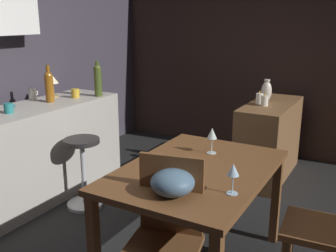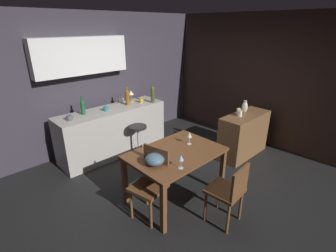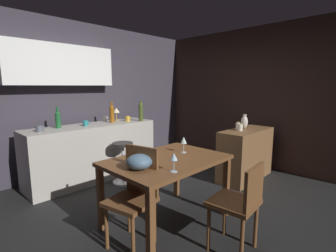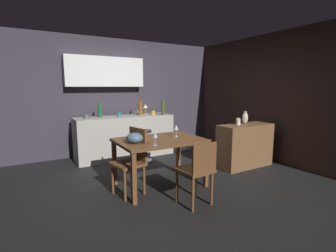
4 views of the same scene
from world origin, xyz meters
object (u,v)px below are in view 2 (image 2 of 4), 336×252
object	(u,v)px
chair_by_doorway	(229,191)
cup_white	(121,100)
wine_glass_right	(181,158)
cup_teal	(106,109)
sideboard_cabinet	(243,135)
chair_near_window	(151,181)
wine_bottle_olive	(153,94)
counter_lamp	(131,93)
pillar_candle_tall	(240,114)
dining_table	(175,157)
wine_glass_left	(189,135)
bar_stool	(139,141)
wine_bottle_green	(83,107)
cup_slate	(70,118)
pillar_candle_short	(239,112)
cup_mustard	(141,100)
vase_ceramic_ivory	(245,107)
fruit_bowl	(155,159)
wine_bottle_amber	(127,97)

from	to	relation	value
chair_by_doorway	cup_white	bearing A→B (deg)	82.54
wine_glass_right	cup_teal	distance (m)	2.13
sideboard_cabinet	chair_near_window	world-z (taller)	chair_near_window
wine_bottle_olive	cup_white	world-z (taller)	wine_bottle_olive
wine_bottle_olive	counter_lamp	distance (m)	0.45
cup_white	pillar_candle_tall	distance (m)	2.34
wine_bottle_olive	cup_white	distance (m)	0.66
dining_table	wine_glass_left	size ratio (longest dim) A/B	6.75
bar_stool	cup_teal	world-z (taller)	cup_teal
wine_bottle_green	bar_stool	bearing A→B (deg)	-39.40
chair_near_window	cup_slate	bearing A→B (deg)	97.30
counter_lamp	pillar_candle_short	xyz separation A→B (m)	(1.10, -1.83, -0.19)
dining_table	bar_stool	size ratio (longest dim) A/B	1.98
cup_slate	counter_lamp	xyz separation A→B (m)	(1.37, 0.19, 0.13)
cup_teal	pillar_candle_short	size ratio (longest dim) A/B	0.80
cup_mustard	vase_ceramic_ivory	bearing A→B (deg)	-54.88
fruit_bowl	wine_bottle_green	distance (m)	1.95
bar_stool	cup_mustard	xyz separation A→B (m)	(0.45, 0.46, 0.60)
wine_bottle_green	counter_lamp	bearing A→B (deg)	3.88
bar_stool	pillar_candle_tall	bearing A→B (deg)	-41.90
pillar_candle_short	vase_ceramic_ivory	size ratio (longest dim) A/B	0.58
dining_table	counter_lamp	bearing A→B (deg)	70.99
cup_white	wine_glass_left	bearing A→B (deg)	-94.69
vase_ceramic_ivory	pillar_candle_tall	bearing A→B (deg)	-167.95
sideboard_cabinet	cup_teal	size ratio (longest dim) A/B	10.02
chair_near_window	wine_bottle_amber	world-z (taller)	wine_bottle_amber
cup_slate	dining_table	bearing A→B (deg)	-68.42
wine_glass_right	cup_white	bearing A→B (deg)	72.96
sideboard_cabinet	vase_ceramic_ivory	size ratio (longest dim) A/B	4.61
pillar_candle_short	sideboard_cabinet	bearing A→B (deg)	-48.14
cup_white	cup_teal	distance (m)	0.56
wine_glass_left	cup_mustard	size ratio (longest dim) A/B	1.66
chair_near_window	bar_stool	world-z (taller)	chair_near_window
dining_table	pillar_candle_tall	distance (m)	1.72
sideboard_cabinet	pillar_candle_tall	bearing A→B (deg)	169.04
cup_slate	pillar_candle_short	distance (m)	2.96
cup_teal	counter_lamp	world-z (taller)	counter_lamp
cup_white	vase_ceramic_ivory	xyz separation A→B (m)	(1.44, -1.95, -0.02)
sideboard_cabinet	vase_ceramic_ivory	distance (m)	0.53
cup_white	cup_teal	world-z (taller)	cup_white
wine_bottle_olive	cup_white	xyz separation A→B (m)	(-0.46, 0.46, -0.13)
wine_glass_right	wine_bottle_olive	bearing A→B (deg)	58.20
cup_teal	wine_glass_right	bearing A→B (deg)	-96.26
fruit_bowl	counter_lamp	size ratio (longest dim) A/B	1.07
dining_table	counter_lamp	world-z (taller)	counter_lamp
fruit_bowl	wine_bottle_amber	bearing A→B (deg)	63.98
sideboard_cabinet	cup_mustard	distance (m)	2.11
wine_bottle_olive	cup_slate	size ratio (longest dim) A/B	2.85
counter_lamp	vase_ceramic_ivory	bearing A→B (deg)	-55.99
chair_near_window	wine_bottle_olive	bearing A→B (deg)	48.97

